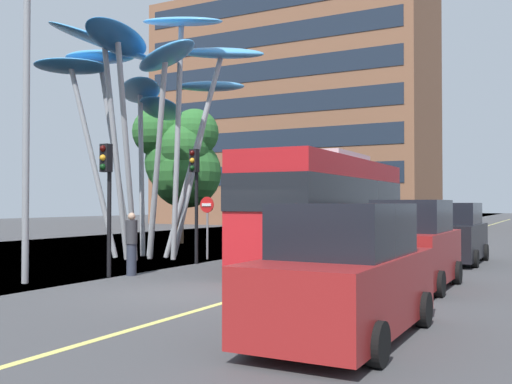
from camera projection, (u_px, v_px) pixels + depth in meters
name	position (u px, v px, depth m)	size (l,w,h in m)	color
ground	(158.00, 293.00, 14.10)	(120.00, 240.00, 0.10)	#424244
red_bus	(329.00, 204.00, 19.88)	(2.98, 10.48, 3.81)	red
leaf_sculpture	(151.00, 78.00, 22.85)	(8.65, 9.29, 9.46)	#9EA0A5
traffic_light_kerb_near	(107.00, 181.00, 16.67)	(0.28, 0.42, 3.80)	black
traffic_light_kerb_far	(195.00, 181.00, 20.30)	(0.28, 0.42, 3.99)	black
car_parked_near	(346.00, 275.00, 9.19)	(2.02, 4.49, 2.11)	maroon
car_parked_mid	(413.00, 247.00, 14.62)	(1.93, 3.88, 2.20)	maroon
car_parked_far	(453.00, 235.00, 20.74)	(2.03, 4.41, 2.13)	black
street_lamp	(34.00, 93.00, 15.35)	(1.42, 0.44, 7.92)	gray
tree_pavement_near	(181.00, 158.00, 30.49)	(4.33, 4.05, 7.11)	brown
pedestrian	(132.00, 244.00, 17.07)	(0.34, 0.34, 1.84)	#2D3342
no_entry_sign	(207.00, 217.00, 22.06)	(0.60, 0.12, 2.36)	gray
backdrop_building	(293.00, 113.00, 59.94)	(27.40, 12.48, 22.83)	brown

